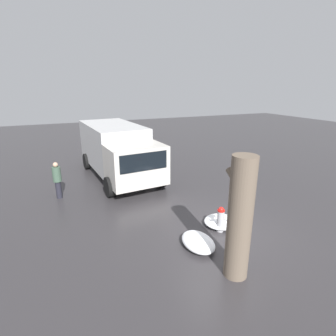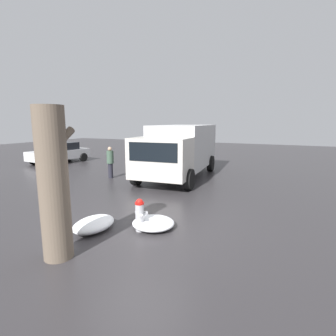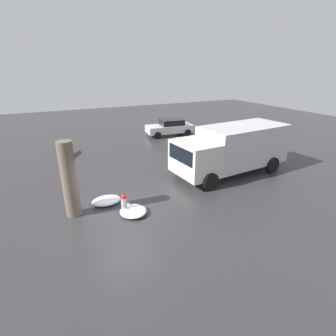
% 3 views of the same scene
% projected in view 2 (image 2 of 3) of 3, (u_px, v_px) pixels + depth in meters
% --- Properties ---
extents(ground_plane, '(60.00, 60.00, 0.00)m').
position_uv_depth(ground_plane, '(140.00, 231.00, 6.92)').
color(ground_plane, '#333033').
extents(fire_hydrant, '(0.36, 0.41, 0.87)m').
position_uv_depth(fire_hydrant, '(140.00, 214.00, 6.84)').
color(fire_hydrant, '#B7B7BC').
rests_on(fire_hydrant, ground_plane).
extents(tree_trunk, '(0.92, 0.60, 3.16)m').
position_uv_depth(tree_trunk, '(54.00, 184.00, 5.30)').
color(tree_trunk, '#6B5B4C').
rests_on(tree_trunk, ground_plane).
extents(delivery_truck, '(6.98, 3.21, 2.66)m').
position_uv_depth(delivery_truck, '(180.00, 148.00, 13.60)').
color(delivery_truck, beige).
rests_on(delivery_truck, ground_plane).
extents(pedestrian, '(0.35, 0.35, 1.60)m').
position_uv_depth(pedestrian, '(110.00, 161.00, 13.28)').
color(pedestrian, '#23232D').
rests_on(pedestrian, ground_plane).
extents(parked_car, '(4.19, 2.24, 1.41)m').
position_uv_depth(parked_car, '(60.00, 153.00, 18.24)').
color(parked_car, silver).
rests_on(parked_car, ground_plane).
extents(snow_pile_by_hydrant, '(1.29, 0.88, 0.34)m').
position_uv_depth(snow_pile_by_hydrant, '(94.00, 224.00, 6.92)').
color(snow_pile_by_hydrant, white).
rests_on(snow_pile_by_hydrant, ground_plane).
extents(snow_pile_curbside, '(1.11, 1.15, 0.28)m').
position_uv_depth(snow_pile_curbside, '(153.00, 223.00, 7.08)').
color(snow_pile_curbside, white).
rests_on(snow_pile_curbside, ground_plane).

